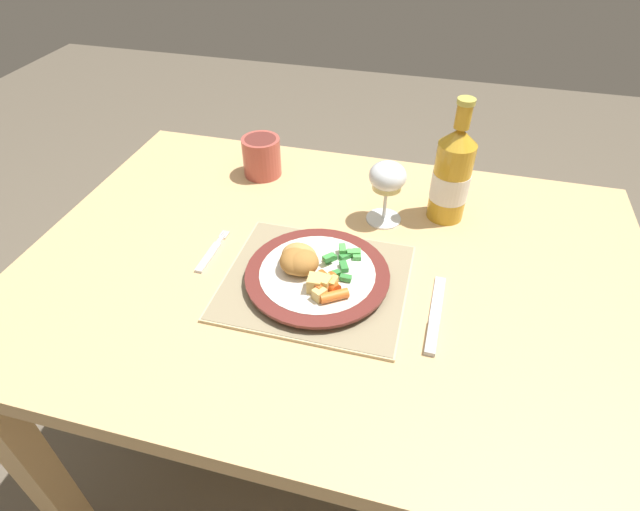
% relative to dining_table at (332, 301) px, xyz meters
% --- Properties ---
extents(ground_plane, '(6.00, 6.00, 0.00)m').
position_rel_dining_table_xyz_m(ground_plane, '(0.00, 0.00, -0.64)').
color(ground_plane, brown).
extents(dining_table, '(1.16, 0.83, 0.74)m').
position_rel_dining_table_xyz_m(dining_table, '(0.00, 0.00, 0.00)').
color(dining_table, tan).
rests_on(dining_table, ground).
extents(placemat, '(0.32, 0.28, 0.01)m').
position_rel_dining_table_xyz_m(placemat, '(-0.02, -0.06, 0.11)').
color(placemat, '#CCB789').
rests_on(placemat, dining_table).
extents(dinner_plate, '(0.26, 0.26, 0.02)m').
position_rel_dining_table_xyz_m(dinner_plate, '(-0.01, -0.06, 0.12)').
color(dinner_plate, white).
rests_on(dinner_plate, placemat).
extents(breaded_croquettes, '(0.09, 0.09, 0.04)m').
position_rel_dining_table_xyz_m(breaded_croquettes, '(-0.05, -0.06, 0.15)').
color(breaded_croquettes, '#A87033').
rests_on(breaded_croquettes, dinner_plate).
extents(green_beans_pile, '(0.07, 0.09, 0.02)m').
position_rel_dining_table_xyz_m(green_beans_pile, '(0.02, -0.02, 0.13)').
color(green_beans_pile, '#4CA84C').
rests_on(green_beans_pile, dinner_plate).
extents(glazed_carrots, '(0.07, 0.07, 0.02)m').
position_rel_dining_table_xyz_m(glazed_carrots, '(0.02, -0.10, 0.14)').
color(glazed_carrots, '#CC5119').
rests_on(glazed_carrots, dinner_plate).
extents(fork, '(0.02, 0.13, 0.01)m').
position_rel_dining_table_xyz_m(fork, '(-0.23, -0.04, 0.10)').
color(fork, silver).
rests_on(fork, dining_table).
extents(table_knife, '(0.02, 0.18, 0.01)m').
position_rel_dining_table_xyz_m(table_knife, '(0.20, -0.10, 0.11)').
color(table_knife, silver).
rests_on(table_knife, dining_table).
extents(wine_glass, '(0.07, 0.07, 0.13)m').
position_rel_dining_table_xyz_m(wine_glass, '(0.07, 0.16, 0.20)').
color(wine_glass, silver).
rests_on(wine_glass, dining_table).
extents(bottle, '(0.08, 0.08, 0.26)m').
position_rel_dining_table_xyz_m(bottle, '(0.19, 0.21, 0.20)').
color(bottle, gold).
rests_on(bottle, dining_table).
extents(roast_potatoes, '(0.05, 0.05, 0.03)m').
position_rel_dining_table_xyz_m(roast_potatoes, '(0.00, -0.10, 0.14)').
color(roast_potatoes, '#DBB256').
rests_on(roast_potatoes, dinner_plate).
extents(drinking_cup, '(0.09, 0.09, 0.09)m').
position_rel_dining_table_xyz_m(drinking_cup, '(-0.23, 0.27, 0.15)').
color(drinking_cup, '#B24C42').
rests_on(drinking_cup, dining_table).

